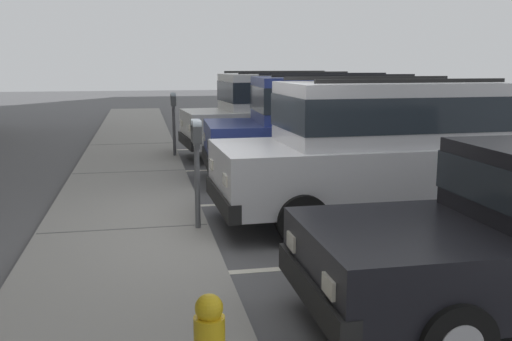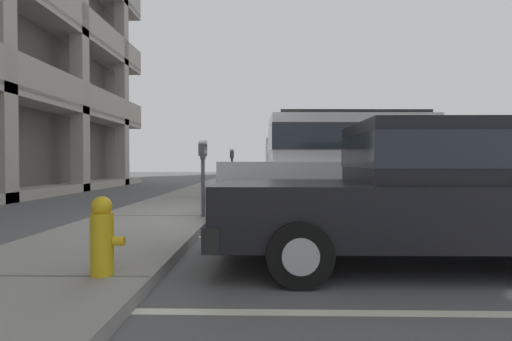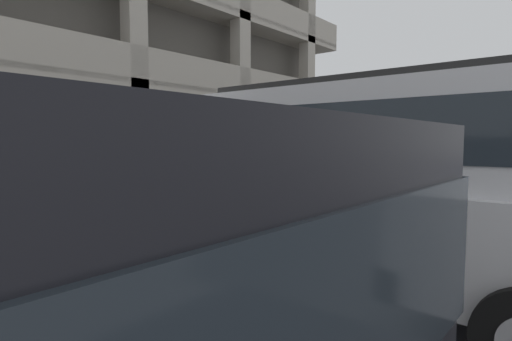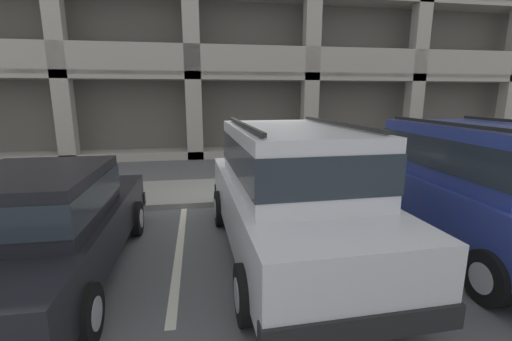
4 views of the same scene
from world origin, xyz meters
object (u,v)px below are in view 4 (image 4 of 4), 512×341
(parking_meter_far, at_px, (486,146))
(dark_hatchback, at_px, (476,182))
(parking_meter_near, at_px, (246,153))
(silver_suv, at_px, (290,187))
(fire_hydrant, at_px, (67,188))
(red_sedan, at_px, (44,224))

(parking_meter_far, bearing_deg, dark_hatchback, -134.46)
(parking_meter_near, bearing_deg, dark_hatchback, -41.79)
(silver_suv, height_order, dark_hatchback, same)
(parking_meter_near, bearing_deg, fire_hydrant, 175.58)
(silver_suv, distance_m, parking_meter_far, 6.28)
(parking_meter_near, relative_size, fire_hydrant, 2.02)
(red_sedan, height_order, fire_hydrant, red_sedan)
(red_sedan, distance_m, parking_meter_near, 4.19)
(silver_suv, relative_size, parking_meter_near, 3.42)
(dark_hatchback, relative_size, parking_meter_far, 3.36)
(red_sedan, distance_m, parking_meter_far, 9.43)
(parking_meter_far, bearing_deg, fire_hydrant, 177.99)
(red_sedan, relative_size, parking_meter_near, 3.17)
(silver_suv, height_order, parking_meter_near, silver_suv)
(parking_meter_far, height_order, fire_hydrant, parking_meter_far)
(red_sedan, bearing_deg, silver_suv, 4.55)
(silver_suv, height_order, fire_hydrant, silver_suv)
(fire_hydrant, bearing_deg, dark_hatchback, -24.19)
(parking_meter_near, height_order, parking_meter_far, parking_meter_far)
(dark_hatchback, height_order, fire_hydrant, dark_hatchback)
(dark_hatchback, distance_m, parking_meter_far, 3.96)
(red_sedan, relative_size, parking_meter_far, 3.10)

